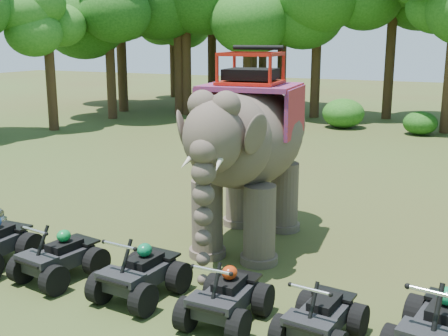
{
  "coord_description": "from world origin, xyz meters",
  "views": [
    {
      "loc": [
        5.15,
        -9.99,
        4.78
      ],
      "look_at": [
        0.0,
        1.2,
        1.9
      ],
      "focal_mm": 45.0,
      "sensor_mm": 36.0,
      "label": 1
    }
  ],
  "objects_px": {
    "atv_4": "(321,309)",
    "atv_5": "(443,318)",
    "elephant": "(249,148)",
    "atv_3": "(226,290)",
    "atv_2": "(140,266)",
    "atv_1": "(59,250)"
  },
  "relations": [
    {
      "from": "atv_2",
      "to": "atv_1",
      "type": "bearing_deg",
      "value": -174.74
    },
    {
      "from": "atv_2",
      "to": "atv_4",
      "type": "relative_size",
      "value": 1.1
    },
    {
      "from": "atv_5",
      "to": "elephant",
      "type": "bearing_deg",
      "value": 152.31
    },
    {
      "from": "atv_1",
      "to": "atv_4",
      "type": "height_order",
      "value": "atv_1"
    },
    {
      "from": "atv_4",
      "to": "atv_5",
      "type": "distance_m",
      "value": 1.81
    },
    {
      "from": "elephant",
      "to": "atv_5",
      "type": "bearing_deg",
      "value": -42.43
    },
    {
      "from": "atv_1",
      "to": "atv_3",
      "type": "bearing_deg",
      "value": 6.36
    },
    {
      "from": "atv_2",
      "to": "atv_3",
      "type": "height_order",
      "value": "atv_2"
    },
    {
      "from": "atv_1",
      "to": "elephant",
      "type": "bearing_deg",
      "value": 62.74
    },
    {
      "from": "atv_1",
      "to": "atv_2",
      "type": "height_order",
      "value": "atv_2"
    },
    {
      "from": "atv_1",
      "to": "atv_2",
      "type": "relative_size",
      "value": 0.98
    },
    {
      "from": "elephant",
      "to": "atv_1",
      "type": "height_order",
      "value": "elephant"
    },
    {
      "from": "atv_2",
      "to": "atv_5",
      "type": "distance_m",
      "value": 5.28
    },
    {
      "from": "atv_1",
      "to": "atv_5",
      "type": "xyz_separation_m",
      "value": [
        7.21,
        0.09,
        0.08
      ]
    },
    {
      "from": "elephant",
      "to": "atv_2",
      "type": "distance_m",
      "value": 3.99
    },
    {
      "from": "elephant",
      "to": "atv_4",
      "type": "distance_m",
      "value": 4.93
    },
    {
      "from": "atv_3",
      "to": "atv_4",
      "type": "distance_m",
      "value": 1.64
    },
    {
      "from": "elephant",
      "to": "atv_4",
      "type": "relative_size",
      "value": 3.52
    },
    {
      "from": "elephant",
      "to": "atv_4",
      "type": "bearing_deg",
      "value": -58.37
    },
    {
      "from": "elephant",
      "to": "atv_4",
      "type": "xyz_separation_m",
      "value": [
        2.77,
        -3.7,
        -1.71
      ]
    },
    {
      "from": "atv_1",
      "to": "atv_3",
      "type": "distance_m",
      "value": 3.79
    },
    {
      "from": "atv_3",
      "to": "atv_2",
      "type": "bearing_deg",
      "value": 175.3
    }
  ]
}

